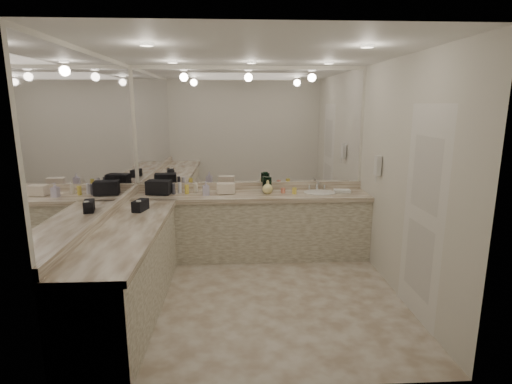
{
  "coord_description": "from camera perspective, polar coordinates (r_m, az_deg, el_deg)",
  "views": [
    {
      "loc": [
        -0.21,
        -4.11,
        2.09
      ],
      "look_at": [
        0.03,
        0.4,
        1.1
      ],
      "focal_mm": 28.0,
      "sensor_mm": 36.0,
      "label": 1
    }
  ],
  "objects": [
    {
      "name": "green_bottle_3",
      "position": [
        5.56,
        1.89,
        1.1
      ],
      "size": [
        0.07,
        0.07,
        0.2
      ],
      "primitive_type": "cylinder",
      "color": "#124626",
      "rests_on": "vanity_back_top"
    },
    {
      "name": "green_bottle_1",
      "position": [
        5.56,
        1.28,
        1.15
      ],
      "size": [
        0.07,
        0.07,
        0.21
      ],
      "primitive_type": "cylinder",
      "color": "#124626",
      "rests_on": "vanity_back_top"
    },
    {
      "name": "vanity_back_top",
      "position": [
        5.44,
        -0.72,
        -0.55
      ],
      "size": [
        3.2,
        0.64,
        0.06
      ],
      "primitive_type": "cube",
      "color": "beige",
      "rests_on": "vanity_back_base"
    },
    {
      "name": "wall_left",
      "position": [
        4.41,
        -21.34,
        1.21
      ],
      "size": [
        0.02,
        3.0,
        2.6
      ],
      "primitive_type": "cube",
      "color": "silver",
      "rests_on": "floor"
    },
    {
      "name": "door",
      "position": [
        4.16,
        22.72,
        -3.06
      ],
      "size": [
        0.02,
        0.82,
        2.1
      ],
      "primitive_type": "cube",
      "color": "white",
      "rests_on": "wall_right"
    },
    {
      "name": "soap_bottle_b",
      "position": [
        5.36,
        -7.18,
        0.54
      ],
      "size": [
        0.1,
        0.1,
        0.19
      ],
      "primitive_type": "imported",
      "rotation": [
        0.0,
        0.0,
        0.16
      ],
      "color": "silver",
      "rests_on": "vanity_back_top"
    },
    {
      "name": "vanity_left_top",
      "position": [
        4.14,
        -18.06,
        -5.37
      ],
      "size": [
        0.64,
        2.42,
        0.06
      ],
      "primitive_type": "cube",
      "color": "beige",
      "rests_on": "vanity_left_base"
    },
    {
      "name": "green_bottle_2",
      "position": [
        5.52,
        1.65,
        1.09
      ],
      "size": [
        0.07,
        0.07,
        0.21
      ],
      "primitive_type": "cylinder",
      "color": "#124626",
      "rests_on": "vanity_back_top"
    },
    {
      "name": "sink",
      "position": [
        5.56,
        9.1,
        -0.15
      ],
      "size": [
        0.44,
        0.44,
        0.03
      ],
      "primitive_type": "cylinder",
      "color": "white",
      "rests_on": "vanity_back_top"
    },
    {
      "name": "amenity_bottle_2",
      "position": [
        5.48,
        3.89,
        0.22
      ],
      "size": [
        0.06,
        0.06,
        0.07
      ],
      "primitive_type": "cylinder",
      "color": "#E57F66",
      "rests_on": "vanity_back_top"
    },
    {
      "name": "cream_cosmetic_case",
      "position": [
        5.44,
        -4.34,
        0.47
      ],
      "size": [
        0.25,
        0.17,
        0.14
      ],
      "primitive_type": "cube",
      "rotation": [
        0.0,
        0.0,
        0.12
      ],
      "color": "beige",
      "rests_on": "vanity_back_top"
    },
    {
      "name": "faucet",
      "position": [
        5.75,
        8.69,
        1.03
      ],
      "size": [
        0.24,
        0.16,
        0.14
      ],
      "primitive_type": "cube",
      "color": "silver",
      "rests_on": "vanity_back_top"
    },
    {
      "name": "amenity_bottle_4",
      "position": [
        5.46,
        -12.95,
        0.08
      ],
      "size": [
        0.05,
        0.05,
        0.11
      ],
      "primitive_type": "cylinder",
      "color": "#3F3F4C",
      "rests_on": "vanity_back_top"
    },
    {
      "name": "backsplash_left",
      "position": [
        4.48,
        -20.74,
        -3.18
      ],
      "size": [
        0.04,
        3.0,
        0.1
      ],
      "primitive_type": "cube",
      "color": "beige",
      "rests_on": "vanity_left_top"
    },
    {
      "name": "vanity_left_base",
      "position": [
        4.3,
        -17.78,
        -11.1
      ],
      "size": [
        0.6,
        2.4,
        0.84
      ],
      "primitive_type": "cube",
      "color": "beige",
      "rests_on": "floor"
    },
    {
      "name": "soap_bottle_c",
      "position": [
        5.43,
        1.67,
        0.74
      ],
      "size": [
        0.19,
        0.19,
        0.19
      ],
      "primitive_type": "imported",
      "rotation": [
        0.0,
        0.0,
        -0.38
      ],
      "color": "#F9EA96",
      "rests_on": "vanity_back_top"
    },
    {
      "name": "amenity_bottle_3",
      "position": [
        5.56,
        -10.82,
        0.59
      ],
      "size": [
        0.05,
        0.05,
        0.15
      ],
      "primitive_type": "cylinder",
      "color": "silver",
      "rests_on": "vanity_back_top"
    },
    {
      "name": "green_bottle_4",
      "position": [
        5.49,
        1.6,
        0.91
      ],
      "size": [
        0.07,
        0.07,
        0.19
      ],
      "primitive_type": "cylinder",
      "color": "#124626",
      "rests_on": "vanity_back_top"
    },
    {
      "name": "ceiling",
      "position": [
        4.14,
        -0.08,
        19.47
      ],
      "size": [
        3.2,
        3.2,
        0.0
      ],
      "primitive_type": "plane",
      "color": "white",
      "rests_on": "floor"
    },
    {
      "name": "wall_right",
      "position": [
        4.56,
        20.45,
        1.63
      ],
      "size": [
        0.02,
        3.0,
        2.6
      ],
      "primitive_type": "cube",
      "color": "silver",
      "rests_on": "floor"
    },
    {
      "name": "mirror_back",
      "position": [
        5.61,
        -0.87,
        9.19
      ],
      "size": [
        3.12,
        0.01,
        1.55
      ],
      "primitive_type": "cube",
      "color": "white",
      "rests_on": "wall_back"
    },
    {
      "name": "wall_phone",
      "position": [
        5.17,
        17.0,
        3.64
      ],
      "size": [
        0.06,
        0.1,
        0.24
      ],
      "primitive_type": "cube",
      "color": "white",
      "rests_on": "wall_right"
    },
    {
      "name": "amenity_bottle_5",
      "position": [
        5.5,
        -9.85,
        0.39
      ],
      "size": [
        0.06,
        0.06,
        0.12
      ],
      "primitive_type": "cylinder",
      "color": "#F2D84C",
      "rests_on": "vanity_back_top"
    },
    {
      "name": "backsplash_back",
      "position": [
        5.71,
        -0.84,
        0.89
      ],
      "size": [
        3.2,
        0.04,
        0.1
      ],
      "primitive_type": "cube",
      "color": "beige",
      "rests_on": "vanity_back_top"
    },
    {
      "name": "amenity_bottle_0",
      "position": [
        5.44,
        5.5,
        0.18
      ],
      "size": [
        0.06,
        0.06,
        0.08
      ],
      "primitive_type": "cylinder",
      "color": "#F2D84C",
      "rests_on": "vanity_back_top"
    },
    {
      "name": "green_bottle_0",
      "position": [
        5.5,
        1.38,
        0.89
      ],
      "size": [
        0.07,
        0.07,
        0.18
      ],
      "primitive_type": "cylinder",
      "color": "#124626",
      "rests_on": "vanity_back_top"
    },
    {
      "name": "floor",
      "position": [
        4.61,
        -0.07,
        -14.54
      ],
      "size": [
        3.2,
        3.2,
        0.0
      ],
      "primitive_type": "plane",
      "color": "beige",
      "rests_on": "ground"
    },
    {
      "name": "black_bag_spill",
      "position": [
        4.75,
        -16.19,
        -1.82
      ],
      "size": [
        0.16,
        0.25,
        0.13
      ],
      "primitive_type": "cube",
      "rotation": [
        0.0,
        0.0,
        -0.24
      ],
      "color": "black",
      "rests_on": "vanity_left_top"
    },
    {
      "name": "hand_towel",
      "position": [
        5.64,
        12.21,
        0.13
      ],
      "size": [
        0.23,
        0.17,
        0.04
      ],
      "primitive_type": "cube",
      "rotation": [
        0.0,
        0.0,
        -0.11
      ],
      "color": "white",
      "rests_on": "vanity_back_top"
    },
    {
      "name": "black_toiletry_bag",
      "position": [
        5.53,
        -13.7,
        0.58
      ],
      "size": [
        0.34,
        0.24,
        0.18
      ],
      "primitive_type": "cube",
      "rotation": [
        0.0,
        0.0,
        -0.14
      ],
      "color": "black",
      "rests_on": "vanity_back_top"
    },
    {
      "name": "vanity_back_base",
      "position": [
        5.57,
        -0.71,
        -5.04
      ],
      "size": [
        3.2,
        0.6,
        0.84
      ],
      "primitive_type": "cube",
      "color": "beige",
      "rests_on": "floor"
    },
    {
      "name": "mirror_left",
      "position": [
        4.34,
        -21.68,
        7.37
      ],
      "size": [
        0.01,
        2.92,
        1.55
      ],
      "primitive_type": "cube",
      "color": "white",
      "rests_on": "wall_left"
    },
    {
      "name": "soap_bottle_a",
      "position": [
        5.54,
        -8.63,
        0.81
      ],
      "size": [
        0.09,
        0.09,
        0.18
      ],
      "primitive_type": "imported",
      "rotation": [
        0.0,
        0.0,
        -0.39
      ],
      "color": "silver",
      "rests_on": "vanity_back_top"
    },
    {
      "name": "lotion_left",
      "position": [
        4.68,
        -16.38,
        -2.02
      ],
      "size": [
        0.06,
        0.06,
        0.13
      ],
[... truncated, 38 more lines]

